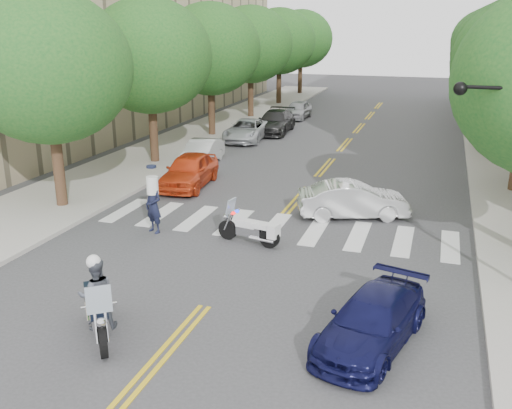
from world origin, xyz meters
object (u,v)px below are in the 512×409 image
at_px(motorcycle_parked, 254,230).
at_px(sedan_blue, 372,321).
at_px(motorcycle_police, 97,300).
at_px(convertible, 353,200).
at_px(officer_standing, 154,206).

bearing_deg(motorcycle_parked, sedan_blue, -127.63).
bearing_deg(motorcycle_police, sedan_blue, 156.51).
distance_m(motorcycle_parked, convertible, 4.75).
bearing_deg(officer_standing, sedan_blue, -8.02).
relative_size(motorcycle_police, convertible, 0.52).
height_order(motorcycle_parked, sedan_blue, motorcycle_parked).
height_order(motorcycle_police, officer_standing, motorcycle_police).
height_order(officer_standing, convertible, officer_standing).
xyz_separation_m(motorcycle_police, sedan_blue, (6.28, 1.59, -0.33)).
bearing_deg(sedan_blue, convertible, 115.93).
distance_m(motorcycle_police, sedan_blue, 6.49).
distance_m(motorcycle_parked, sedan_blue, 6.87).
distance_m(officer_standing, convertible, 7.55).
xyz_separation_m(officer_standing, convertible, (6.50, 3.84, -0.30)).
relative_size(officer_standing, sedan_blue, 0.48).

